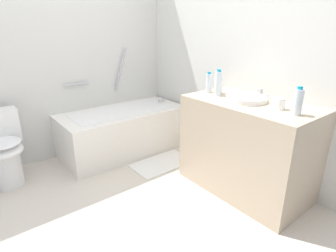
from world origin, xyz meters
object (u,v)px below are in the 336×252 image
(bathtub, at_px, (124,129))
(drinking_glass_0, at_px, (280,104))
(sink_faucet, at_px, (261,94))
(water_bottle_2, at_px, (209,83))
(drinking_glass_1, at_px, (219,89))
(water_bottle_1, at_px, (298,102))
(bath_mat, at_px, (162,163))
(toilet, at_px, (3,148))
(sink_basin, at_px, (247,99))
(water_bottle_0, at_px, (218,83))

(bathtub, distance_m, drinking_glass_0, 1.90)
(sink_faucet, distance_m, water_bottle_2, 0.50)
(drinking_glass_1, bearing_deg, sink_faucet, -62.43)
(sink_faucet, height_order, water_bottle_1, water_bottle_1)
(water_bottle_1, relative_size, bath_mat, 0.31)
(water_bottle_1, relative_size, drinking_glass_1, 2.19)
(bathtub, bearing_deg, sink_faucet, -65.19)
(bathtub, height_order, toilet, bathtub)
(bathtub, xyz_separation_m, sink_basin, (0.45, -1.42, 0.60))
(sink_faucet, xyz_separation_m, drinking_glass_1, (-0.18, 0.35, 0.01))
(sink_faucet, height_order, drinking_glass_1, drinking_glass_1)
(water_bottle_0, relative_size, drinking_glass_1, 2.53)
(water_bottle_1, bearing_deg, toilet, 131.42)
(sink_basin, xyz_separation_m, drinking_glass_1, (0.02, 0.35, 0.03))
(water_bottle_0, height_order, water_bottle_1, water_bottle_0)
(bathtub, xyz_separation_m, drinking_glass_1, (0.47, -1.07, 0.63))
(water_bottle_1, bearing_deg, drinking_glass_0, 75.35)
(toilet, bearing_deg, sink_basin, 50.94)
(sink_faucet, bearing_deg, sink_basin, 180.00)
(bathtub, xyz_separation_m, toilet, (-1.30, 0.04, 0.10))
(bathtub, distance_m, drinking_glass_1, 1.33)
(water_bottle_0, height_order, drinking_glass_1, water_bottle_0)
(sink_faucet, bearing_deg, toilet, 143.15)
(water_bottle_0, bearing_deg, water_bottle_1, -89.85)
(water_bottle_2, bearing_deg, toilet, 149.48)
(toilet, xyz_separation_m, drinking_glass_0, (1.74, -1.78, 0.53))
(bathtub, bearing_deg, drinking_glass_0, -75.53)
(sink_basin, xyz_separation_m, water_bottle_1, (-0.04, -0.47, 0.08))
(water_bottle_0, height_order, water_bottle_2, water_bottle_0)
(drinking_glass_0, bearing_deg, water_bottle_1, -104.65)
(toilet, height_order, water_bottle_0, water_bottle_0)
(sink_basin, bearing_deg, bathtub, 107.63)
(toilet, distance_m, drinking_glass_0, 2.55)
(water_bottle_1, bearing_deg, water_bottle_0, 90.15)
(bathtub, bearing_deg, bath_mat, -76.27)
(toilet, height_order, drinking_glass_0, drinking_glass_0)
(drinking_glass_1, bearing_deg, bathtub, 113.88)
(water_bottle_1, xyz_separation_m, drinking_glass_1, (0.07, 0.82, -0.05))
(toilet, bearing_deg, sink_faucet, 54.03)
(water_bottle_0, relative_size, water_bottle_2, 1.23)
(sink_basin, height_order, drinking_glass_0, drinking_glass_0)
(bathtub, relative_size, water_bottle_0, 6.08)
(sink_basin, relative_size, water_bottle_1, 1.62)
(water_bottle_0, bearing_deg, sink_faucet, -49.93)
(sink_faucet, height_order, bath_mat, sink_faucet)
(sink_basin, relative_size, water_bottle_0, 1.40)
(drinking_glass_1, relative_size, bath_mat, 0.14)
(sink_faucet, bearing_deg, drinking_glass_0, -123.35)
(drinking_glass_0, xyz_separation_m, drinking_glass_1, (0.03, 0.66, 0.00))
(drinking_glass_0, relative_size, drinking_glass_1, 0.90)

